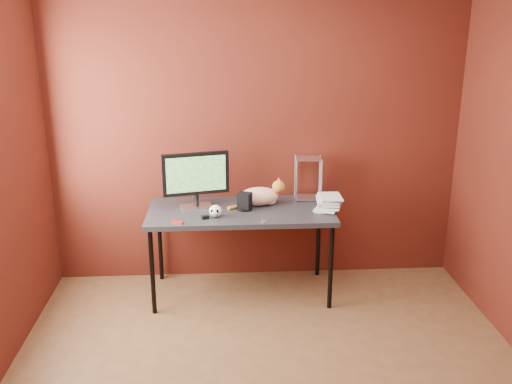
{
  "coord_description": "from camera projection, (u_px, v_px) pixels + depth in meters",
  "views": [
    {
      "loc": [
        -0.29,
        -2.99,
        2.3
      ],
      "look_at": [
        -0.04,
        1.15,
        0.97
      ],
      "focal_mm": 40.0,
      "sensor_mm": 36.0,
      "label": 1
    }
  ],
  "objects": [
    {
      "name": "black_gadget",
      "position": [
        205.0,
        217.0,
        4.41
      ],
      "size": [
        0.06,
        0.05,
        0.03
      ],
      "primitive_type": "cube",
      "rotation": [
        0.0,
        0.0,
        0.32
      ],
      "color": "black",
      "rests_on": "desk"
    },
    {
      "name": "wire_rack",
      "position": [
        308.0,
        178.0,
        4.84
      ],
      "size": [
        0.22,
        0.19,
        0.37
      ],
      "rotation": [
        0.0,
        0.0,
        -0.06
      ],
      "color": "silver",
      "rests_on": "desk"
    },
    {
      "name": "desk",
      "position": [
        241.0,
        215.0,
        4.64
      ],
      "size": [
        1.5,
        0.7,
        0.75
      ],
      "color": "black",
      "rests_on": "ground"
    },
    {
      "name": "room",
      "position": [
        276.0,
        173.0,
        3.12
      ],
      "size": [
        3.52,
        3.52,
        2.61
      ],
      "color": "brown",
      "rests_on": "ground"
    },
    {
      "name": "washer",
      "position": [
        264.0,
        221.0,
        4.36
      ],
      "size": [
        0.04,
        0.04,
        0.0
      ],
      "primitive_type": "cylinder",
      "color": "silver",
      "rests_on": "desk"
    },
    {
      "name": "book_stack",
      "position": [
        320.0,
        137.0,
        4.48
      ],
      "size": [
        0.26,
        0.29,
        1.19
      ],
      "rotation": [
        0.0,
        0.0,
        -0.21
      ],
      "color": "beige",
      "rests_on": "desk"
    },
    {
      "name": "monitor",
      "position": [
        196.0,
        178.0,
        4.57
      ],
      "size": [
        0.53,
        0.22,
        0.47
      ],
      "rotation": [
        0.0,
        0.0,
        0.22
      ],
      "color": "silver",
      "rests_on": "desk"
    },
    {
      "name": "skull_mug",
      "position": [
        215.0,
        211.0,
        4.44
      ],
      "size": [
        0.1,
        0.1,
        0.1
      ],
      "rotation": [
        0.0,
        0.0,
        -0.15
      ],
      "color": "white",
      "rests_on": "desk"
    },
    {
      "name": "speaker",
      "position": [
        245.0,
        202.0,
        4.6
      ],
      "size": [
        0.13,
        0.12,
        0.14
      ],
      "rotation": [
        0.0,
        0.0,
        -0.41
      ],
      "color": "black",
      "rests_on": "desk"
    },
    {
      "name": "pocket_knife",
      "position": [
        178.0,
        222.0,
        4.32
      ],
      "size": [
        0.09,
        0.06,
        0.02
      ],
      "primitive_type": "cube",
      "rotation": [
        0.0,
        0.0,
        -0.41
      ],
      "color": "#AA150D",
      "rests_on": "desk"
    },
    {
      "name": "cat",
      "position": [
        259.0,
        196.0,
        4.7
      ],
      "size": [
        0.48,
        0.22,
        0.23
      ],
      "rotation": [
        0.0,
        0.0,
        0.08
      ],
      "color": "orange",
      "rests_on": "desk"
    }
  ]
}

